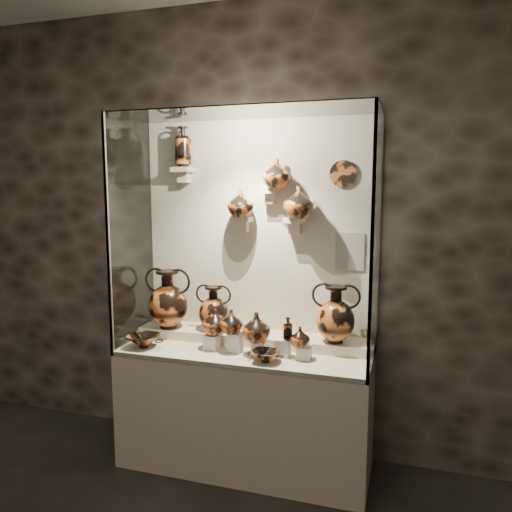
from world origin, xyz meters
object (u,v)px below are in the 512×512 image
Objects in this scene: ovoid_vase_c at (299,202)px; ovoid_vase_a at (241,203)px; lekythos_small at (288,327)px; kylix_left at (144,340)px; amphora_right at (336,314)px; jug_b at (231,321)px; amphora_left at (168,299)px; jug_c at (256,327)px; jug_e at (300,337)px; kylix_right at (266,355)px; lekythos_tall at (183,144)px; ovoid_vase_b at (277,173)px; jug_a at (215,321)px; amphora_mid at (214,308)px.

ovoid_vase_a is at bearing 164.97° from ovoid_vase_c.
ovoid_vase_c is (0.01, 0.25, 0.79)m from lekythos_small.
ovoid_vase_c is (1.00, 0.34, 0.94)m from kylix_left.
amphora_right is 2.39× the size of jug_b.
amphora_left reaches higher than jug_c.
jug_b is 1.21× the size of jug_e.
ovoid_vase_c is at bearing 94.70° from kylix_right.
lekythos_small reaches higher than jug_c.
amphora_left is 2.23× the size of ovoid_vase_a.
ovoid_vase_b is (0.70, -0.03, -0.21)m from lekythos_tall.
jug_e is (0.60, -0.03, -0.05)m from jug_a.
ovoid_vase_b reaches higher than jug_a.
jug_a is 0.52m from lekythos_small.
amphora_mid is 0.53m from kylix_left.
jug_c is at bearing -20.51° from jug_a.
lekythos_small is (-0.08, 0.00, 0.06)m from jug_e.
ovoid_vase_c is (0.12, 0.37, 0.95)m from kylix_right.
jug_a reaches higher than jug_e.
amphora_left is 1.56× the size of kylix_left.
lekythos_small is at bearing -151.58° from amphora_right.
kylix_left is at bearing -174.81° from amphora_right.
lekythos_tall is (-1.12, 0.09, 1.14)m from amphora_right.
lekythos_small is at bearing -17.70° from ovoid_vase_a.
lekythos_small reaches higher than kylix_left.
lekythos_tall is (-0.24, 0.06, 1.17)m from amphora_mid.
lekythos_tall is at bearing 177.59° from amphora_mid.
kylix_right is at bearing -8.53° from lekythos_tall.
amphora_right is at bearing 18.43° from lekythos_small.
jug_e is 0.59× the size of kylix_right.
lekythos_tall is 1.67× the size of ovoid_vase_a.
ovoid_vase_b is at bearing 81.88° from jug_c.
jug_e is at bearing -5.92° from amphora_mid.
jug_c reaches higher than kylix_right.
amphora_left is at bearing 173.21° from amphora_right.
ovoid_vase_b is at bearing 115.75° from jug_e.
amphora_mid is 1.51× the size of ovoid_vase_c.
amphora_mid is 1.44× the size of kylix_right.
ovoid_vase_b reaches higher than amphora_right.
jug_a is 1.28m from lekythos_tall.
jug_e is (1.02, -0.18, -0.14)m from amphora_left.
amphora_right is at bearing 61.90° from kylix_right.
ovoid_vase_b is 0.93× the size of ovoid_vase_c.
jug_c is at bearing 152.24° from kylix_right.
jug_e is at bearing -16.21° from jug_b.
jug_e is 0.10m from lekythos_small.
kylix_right is 1.05× the size of ovoid_vase_c.
amphora_left reaches higher than amphora_right.
kylix_left is at bearing -128.81° from amphora_mid.
jug_c is (0.17, 0.00, -0.02)m from jug_b.
jug_c is (0.30, -0.03, -0.01)m from jug_a.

